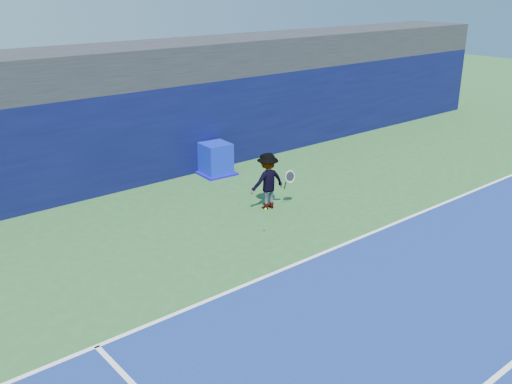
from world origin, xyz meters
The scene contains 8 objects.
ground centered at (0.00, 0.00, 0.00)m, with size 80.00×80.00×0.00m, color #2A5B29.
baseline centered at (0.00, 3.00, 0.01)m, with size 24.00×0.10×0.01m, color white.
service_line centered at (0.00, -2.00, 0.01)m, with size 24.00×0.10×0.01m, color white.
stadium_band centered at (0.00, 11.50, 3.60)m, with size 36.00×3.00×1.20m, color #222127.
back_wall_assembly centered at (0.00, 10.50, 1.50)m, with size 36.00×1.03×3.00m.
equipment_cart centered at (2.40, 9.51, 0.49)m, with size 1.20×1.20×1.07m.
tennis_player centered at (1.70, 6.06, 0.82)m, with size 1.30×0.75×1.63m.
tennis_ball centered at (0.26, 4.48, 0.82)m, with size 0.06×0.06×0.06m.
Camera 1 is at (-8.32, -5.38, 6.09)m, focal length 40.00 mm.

